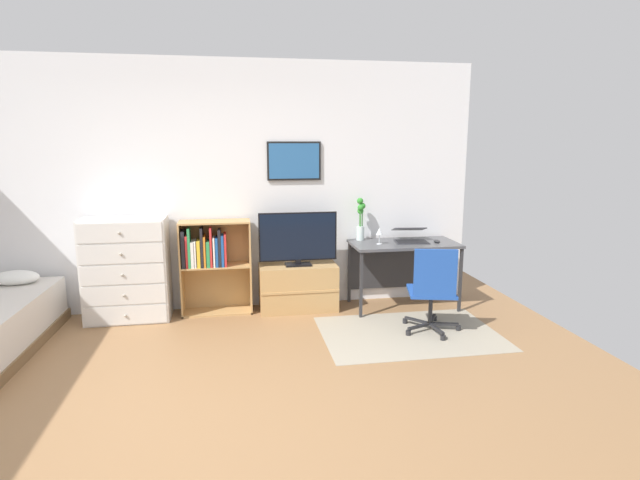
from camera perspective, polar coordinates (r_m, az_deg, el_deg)
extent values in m
plane|color=#936B44|center=(3.73, -14.91, -19.02)|extent=(7.20, 7.20, 0.00)
cube|color=white|center=(5.68, -13.49, 5.74)|extent=(6.12, 0.06, 2.70)
cube|color=black|center=(5.64, -2.92, 8.82)|extent=(0.59, 0.02, 0.42)
cube|color=#285B93|center=(5.63, -2.90, 8.81)|extent=(0.55, 0.01, 0.38)
cube|color=#9E937F|center=(5.12, 9.96, -10.22)|extent=(1.70, 1.20, 0.01)
ellipsoid|color=white|center=(5.88, -30.90, -3.64)|extent=(0.45, 0.29, 0.14)
cube|color=silver|center=(5.64, -20.78, -3.09)|extent=(0.84, 0.42, 1.07)
cube|color=silver|center=(5.56, -20.90, -7.88)|extent=(0.80, 0.01, 0.19)
sphere|color=#A59E8C|center=(5.54, -20.93, -7.94)|extent=(0.03, 0.03, 0.03)
cube|color=silver|center=(5.49, -21.05, -5.78)|extent=(0.80, 0.01, 0.19)
sphere|color=#A59E8C|center=(5.48, -21.08, -5.83)|extent=(0.03, 0.03, 0.03)
cube|color=silver|center=(5.44, -21.20, -3.64)|extent=(0.80, 0.01, 0.19)
sphere|color=#A59E8C|center=(5.42, -21.24, -3.68)|extent=(0.03, 0.03, 0.03)
cube|color=silver|center=(5.39, -21.36, -1.46)|extent=(0.80, 0.01, 0.19)
sphere|color=#A59E8C|center=(5.38, -21.39, -1.49)|extent=(0.03, 0.03, 0.03)
cube|color=silver|center=(5.35, -21.52, 0.76)|extent=(0.80, 0.01, 0.19)
sphere|color=#A59E8C|center=(5.34, -21.55, 0.73)|extent=(0.03, 0.03, 0.03)
cube|color=tan|center=(5.63, -15.24, -3.12)|extent=(0.02, 0.30, 1.01)
cube|color=tan|center=(5.60, -7.81, -2.89)|extent=(0.02, 0.30, 1.01)
cube|color=tan|center=(5.74, -11.35, -7.82)|extent=(0.75, 0.30, 0.02)
cube|color=tan|center=(5.60, -11.54, -2.81)|extent=(0.71, 0.30, 0.02)
cube|color=tan|center=(5.51, -11.73, 2.01)|extent=(0.71, 0.30, 0.02)
cube|color=tan|center=(5.75, -11.50, -2.66)|extent=(0.75, 0.01, 1.01)
cube|color=black|center=(5.55, -15.00, -0.93)|extent=(0.04, 0.22, 0.39)
cube|color=red|center=(5.55, -14.63, -1.17)|extent=(0.02, 0.23, 0.34)
cube|color=#2D8C4C|center=(5.52, -14.40, -0.82)|extent=(0.03, 0.18, 0.42)
cube|color=white|center=(5.55, -14.04, -1.48)|extent=(0.03, 0.22, 0.28)
cube|color=white|center=(5.54, -13.74, -1.46)|extent=(0.02, 0.20, 0.28)
cube|color=gold|center=(5.54, -13.38, -1.45)|extent=(0.03, 0.20, 0.28)
cube|color=black|center=(5.53, -13.05, -0.72)|extent=(0.03, 0.23, 0.42)
cube|color=orange|center=(5.54, -12.74, -1.17)|extent=(0.02, 0.23, 0.33)
cube|color=#2D8C4C|center=(5.53, -12.38, -1.46)|extent=(0.03, 0.20, 0.28)
cube|color=red|center=(5.50, -12.08, -0.74)|extent=(0.02, 0.18, 0.42)
cube|color=white|center=(5.52, -11.75, -1.26)|extent=(0.02, 0.18, 0.31)
cube|color=#1E519E|center=(5.52, -11.46, -1.27)|extent=(0.03, 0.19, 0.31)
cube|color=black|center=(5.50, -11.16, -0.83)|extent=(0.03, 0.18, 0.39)
cube|color=#1E519E|center=(5.52, -10.83, -1.12)|extent=(0.03, 0.19, 0.33)
cube|color=red|center=(5.53, -10.53, -1.02)|extent=(0.02, 0.23, 0.34)
cube|color=tan|center=(5.66, -2.46, -5.30)|extent=(0.85, 0.40, 0.51)
cube|color=tan|center=(5.47, -2.18, -5.89)|extent=(0.85, 0.01, 0.02)
cube|color=black|center=(5.57, -2.45, -2.76)|extent=(0.28, 0.16, 0.02)
cube|color=black|center=(5.56, -2.46, -2.41)|extent=(0.06, 0.04, 0.05)
cube|color=black|center=(5.51, -2.48, 0.38)|extent=(0.85, 0.02, 0.53)
cube|color=black|center=(5.49, -2.46, 0.36)|extent=(0.82, 0.01, 0.50)
cube|color=#4C4C4F|center=(5.71, 9.39, -0.42)|extent=(1.17, 0.61, 0.03)
cube|color=#2D2D30|center=(5.38, 4.62, -5.06)|extent=(0.03, 0.03, 0.71)
cube|color=#2D2D30|center=(5.75, 15.42, -4.37)|extent=(0.03, 0.03, 0.71)
cube|color=#2D2D30|center=(5.90, 3.29, -3.61)|extent=(0.03, 0.03, 0.71)
cube|color=#2D2D30|center=(6.24, 13.29, -3.08)|extent=(0.03, 0.03, 0.71)
cube|color=#2D2D30|center=(6.06, 8.38, -2.98)|extent=(1.11, 0.02, 0.50)
cylinder|color=#232326|center=(5.29, 15.21, -9.49)|extent=(0.05, 0.05, 0.05)
cube|color=#232326|center=(5.25, 13.71, -9.11)|extent=(0.28, 0.10, 0.02)
cylinder|color=#232326|center=(5.50, 12.68, -8.56)|extent=(0.05, 0.05, 0.05)
cube|color=#232326|center=(5.36, 12.45, -8.64)|extent=(0.17, 0.25, 0.02)
cylinder|color=#232326|center=(5.36, 9.49, -8.94)|extent=(0.05, 0.05, 0.05)
cube|color=#232326|center=(5.29, 10.83, -8.83)|extent=(0.20, 0.23, 0.02)
cylinder|color=#232326|center=(5.06, 9.85, -10.21)|extent=(0.05, 0.05, 0.05)
cube|color=#232326|center=(5.13, 11.04, -9.45)|extent=(0.27, 0.13, 0.02)
cylinder|color=#232326|center=(5.01, 13.59, -10.59)|extent=(0.05, 0.05, 0.05)
cube|color=#232326|center=(5.11, 12.88, -9.63)|extent=(0.05, 0.28, 0.02)
cylinder|color=#232326|center=(5.17, 12.26, -7.41)|extent=(0.04, 0.04, 0.30)
cube|color=#1E479E|center=(5.12, 12.33, -5.66)|extent=(0.53, 0.53, 0.03)
cube|color=#1E479E|center=(4.87, 12.78, -3.62)|extent=(0.39, 0.13, 0.45)
cube|color=#333338|center=(5.72, 10.20, -0.20)|extent=(0.39, 0.29, 0.01)
cube|color=black|center=(5.72, 10.22, -0.14)|extent=(0.36, 0.26, 0.00)
cube|color=#333338|center=(5.85, 9.92, 1.22)|extent=(0.38, 0.27, 0.07)
cube|color=#234C5B|center=(5.84, 9.93, 1.23)|extent=(0.36, 0.25, 0.06)
ellipsoid|color=#262628|center=(5.76, 12.93, -0.13)|extent=(0.06, 0.10, 0.03)
cylinder|color=silver|center=(5.77, 4.53, 0.78)|extent=(0.09, 0.09, 0.16)
cylinder|color=#3D8438|center=(5.76, 4.74, 2.14)|extent=(0.01, 0.01, 0.34)
sphere|color=#308B2C|center=(5.74, 4.77, 3.81)|extent=(0.07, 0.07, 0.07)
cylinder|color=#3D8438|center=(5.76, 4.52, 1.87)|extent=(0.01, 0.01, 0.28)
sphere|color=#308B2C|center=(5.74, 4.54, 3.27)|extent=(0.07, 0.07, 0.07)
cylinder|color=#3D8438|center=(5.74, 4.47, 2.41)|extent=(0.01, 0.01, 0.40)
sphere|color=#308B2C|center=(5.72, 4.50, 4.38)|extent=(0.07, 0.07, 0.07)
cylinder|color=#3D8438|center=(5.73, 4.55, 2.03)|extent=(0.01, 0.01, 0.33)
sphere|color=#308B2C|center=(5.71, 4.58, 3.64)|extent=(0.07, 0.07, 0.07)
cylinder|color=silver|center=(5.57, 6.63, -0.43)|extent=(0.06, 0.06, 0.01)
cylinder|color=silver|center=(5.56, 6.64, 0.10)|extent=(0.01, 0.01, 0.10)
cone|color=silver|center=(5.55, 6.66, 0.98)|extent=(0.07, 0.07, 0.07)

